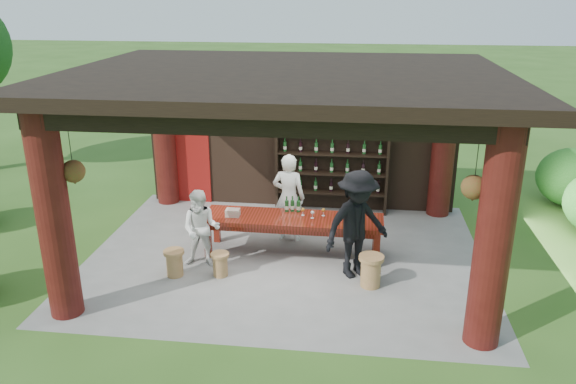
# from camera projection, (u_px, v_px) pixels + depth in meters

# --- Properties ---
(ground) EXTENTS (90.00, 90.00, 0.00)m
(ground) POSITION_uv_depth(u_px,v_px,m) (285.00, 256.00, 10.72)
(ground) COLOR #2D5119
(ground) RESTS_ON ground
(pavilion) EXTENTS (7.50, 6.00, 3.60)m
(pavilion) POSITION_uv_depth(u_px,v_px,m) (287.00, 142.00, 10.39)
(pavilion) COLOR slate
(pavilion) RESTS_ON ground
(wine_shelf) EXTENTS (2.51, 0.38, 2.21)m
(wine_shelf) POSITION_uv_depth(u_px,v_px,m) (332.00, 164.00, 12.54)
(wine_shelf) COLOR black
(wine_shelf) RESTS_ON ground
(tasting_table) EXTENTS (3.40, 0.91, 0.75)m
(tasting_table) POSITION_uv_depth(u_px,v_px,m) (293.00, 223.00, 10.61)
(tasting_table) COLOR #50190B
(tasting_table) RESTS_ON ground
(stool_near_left) EXTENTS (0.33, 0.33, 0.43)m
(stool_near_left) POSITION_uv_depth(u_px,v_px,m) (220.00, 264.00, 9.90)
(stool_near_left) COLOR olive
(stool_near_left) RESTS_ON ground
(stool_near_right) EXTENTS (0.43, 0.43, 0.57)m
(stool_near_right) POSITION_uv_depth(u_px,v_px,m) (371.00, 270.00, 9.53)
(stool_near_right) COLOR olive
(stool_near_right) RESTS_ON ground
(stool_far_left) EXTENTS (0.37, 0.37, 0.49)m
(stool_far_left) POSITION_uv_depth(u_px,v_px,m) (174.00, 262.00, 9.89)
(stool_far_left) COLOR olive
(stool_far_left) RESTS_ON ground
(host) EXTENTS (0.71, 0.51, 1.79)m
(host) POSITION_uv_depth(u_px,v_px,m) (289.00, 198.00, 11.15)
(host) COLOR white
(host) RESTS_ON ground
(guest_woman) EXTENTS (0.73, 0.58, 1.45)m
(guest_woman) POSITION_uv_depth(u_px,v_px,m) (201.00, 229.00, 10.11)
(guest_woman) COLOR silver
(guest_woman) RESTS_ON ground
(guest_man) EXTENTS (1.44, 1.31, 1.94)m
(guest_man) POSITION_uv_depth(u_px,v_px,m) (357.00, 224.00, 9.68)
(guest_man) COLOR black
(guest_man) RESTS_ON ground
(table_bottles) EXTENTS (0.31, 0.10, 0.31)m
(table_bottles) POSITION_uv_depth(u_px,v_px,m) (292.00, 204.00, 10.79)
(table_bottles) COLOR #194C1E
(table_bottles) RESTS_ON tasting_table
(table_glasses) EXTENTS (0.93, 0.23, 0.15)m
(table_glasses) POSITION_uv_depth(u_px,v_px,m) (326.00, 214.00, 10.52)
(table_glasses) COLOR silver
(table_glasses) RESTS_ON tasting_table
(napkin_basket) EXTENTS (0.26, 0.18, 0.14)m
(napkin_basket) POSITION_uv_depth(u_px,v_px,m) (233.00, 213.00, 10.59)
(napkin_basket) COLOR #BF6672
(napkin_basket) RESTS_ON tasting_table
(shrubs) EXTENTS (15.85, 7.20, 1.36)m
(shrubs) POSITION_uv_depth(u_px,v_px,m) (473.00, 217.00, 11.12)
(shrubs) COLOR #194C14
(shrubs) RESTS_ON ground
(trees) EXTENTS (21.97, 10.10, 4.80)m
(trees) POSITION_uv_depth(u_px,v_px,m) (477.00, 69.00, 10.64)
(trees) COLOR #3F2819
(trees) RESTS_ON ground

